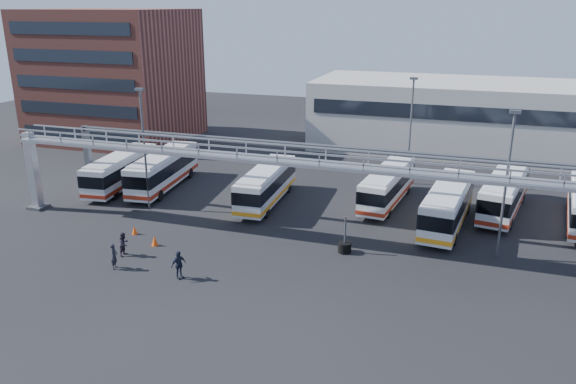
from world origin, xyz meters
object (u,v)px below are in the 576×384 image
(pedestrian_b, at_px, (124,244))
(tire_stack, at_px, (345,246))
(bus_7, at_px, (504,192))
(bus_0, at_px, (121,169))
(bus_1, at_px, (163,169))
(cone_right, at_px, (134,230))
(light_pole_mid, at_px, (507,178))
(bus_3, at_px, (266,184))
(cone_left, at_px, (155,241))
(pedestrian_a, at_px, (114,256))
(pedestrian_d, at_px, (179,265))
(light_pole_left, at_px, (144,143))
(bus_6, at_px, (448,204))
(bus_5, at_px, (387,185))
(light_pole_back, at_px, (411,125))

(pedestrian_b, relative_size, tire_stack, 0.63)
(bus_7, bearing_deg, bus_0, -162.71)
(bus_1, xyz_separation_m, cone_right, (3.67, -10.69, -1.54))
(bus_0, bearing_deg, pedestrian_b, -61.57)
(light_pole_mid, distance_m, bus_3, 20.10)
(tire_stack, bearing_deg, bus_0, 161.74)
(light_pole_mid, distance_m, pedestrian_b, 26.18)
(pedestrian_b, bearing_deg, cone_left, -24.96)
(pedestrian_a, bearing_deg, bus_1, 2.36)
(bus_3, distance_m, bus_7, 19.93)
(light_pole_mid, bearing_deg, pedestrian_d, -153.25)
(bus_1, relative_size, tire_stack, 4.23)
(light_pole_left, xyz_separation_m, bus_0, (-5.48, 4.20, -3.95))
(pedestrian_b, bearing_deg, bus_0, 37.81)
(bus_1, bearing_deg, pedestrian_d, -62.93)
(light_pole_mid, distance_m, bus_6, 7.16)
(bus_5, relative_size, cone_left, 13.98)
(cone_left, xyz_separation_m, cone_right, (-2.56, 1.36, -0.04))
(pedestrian_d, height_order, cone_left, pedestrian_d)
(light_pole_back, bearing_deg, light_pole_mid, -61.93)
(light_pole_mid, height_order, bus_6, light_pole_mid)
(light_pole_back, relative_size, cone_left, 13.66)
(bus_3, bearing_deg, bus_6, -5.05)
(bus_6, bearing_deg, pedestrian_b, -143.04)
(bus_5, bearing_deg, bus_6, -29.27)
(bus_0, height_order, bus_1, bus_1)
(bus_5, xyz_separation_m, pedestrian_a, (-15.01, -18.30, -0.85))
(light_pole_back, bearing_deg, bus_7, -33.39)
(light_pole_back, bearing_deg, tire_stack, -96.97)
(bus_3, height_order, cone_right, bus_3)
(tire_stack, bearing_deg, pedestrian_b, -159.78)
(bus_6, height_order, cone_right, bus_6)
(light_pole_mid, bearing_deg, cone_right, -170.47)
(bus_0, height_order, tire_stack, bus_0)
(light_pole_left, distance_m, pedestrian_a, 12.49)
(pedestrian_a, distance_m, cone_left, 4.12)
(bus_0, xyz_separation_m, cone_right, (7.52, -9.56, -1.45))
(light_pole_left, xyz_separation_m, pedestrian_d, (8.78, -10.69, -4.79))
(light_pole_left, height_order, bus_3, light_pole_left)
(light_pole_left, bearing_deg, bus_0, 142.54)
(light_pole_left, distance_m, pedestrian_d, 14.64)
(pedestrian_a, bearing_deg, pedestrian_d, -106.08)
(light_pole_mid, xyz_separation_m, tire_stack, (-10.14, -2.50, -5.28))
(bus_6, bearing_deg, light_pole_mid, -46.48)
(light_pole_left, xyz_separation_m, light_pole_mid, (28.00, -1.00, 0.00))
(bus_1, xyz_separation_m, pedestrian_a, (5.69, -16.10, -0.99))
(bus_5, distance_m, bus_7, 9.56)
(light_pole_mid, relative_size, bus_3, 0.96)
(light_pole_back, height_order, bus_3, light_pole_back)
(pedestrian_b, relative_size, cone_left, 2.27)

